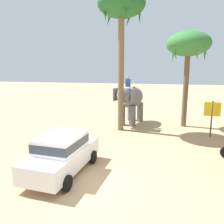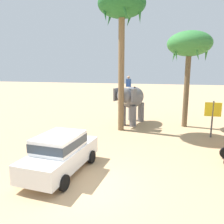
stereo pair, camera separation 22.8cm
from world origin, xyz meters
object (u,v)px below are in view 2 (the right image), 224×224
object	(u,v)px
elephant_with_mahout	(131,100)
palm_tree_left_of_road	(122,9)
palm_tree_behind_elephant	(189,46)
car_sedan_foreground	(61,152)
signboard_yellow	(213,112)

from	to	relation	value
elephant_with_mahout	palm_tree_left_of_road	size ratio (longest dim) A/B	0.42
palm_tree_behind_elephant	car_sedan_foreground	bearing A→B (deg)	-119.94
car_sedan_foreground	palm_tree_behind_elephant	world-z (taller)	palm_tree_behind_elephant
palm_tree_behind_elephant	palm_tree_left_of_road	distance (m)	5.57
car_sedan_foreground	elephant_with_mahout	bearing A→B (deg)	81.83
palm_tree_behind_elephant	palm_tree_left_of_road	xyz separation A→B (m)	(-4.55, -2.28, 2.26)
car_sedan_foreground	signboard_yellow	world-z (taller)	signboard_yellow
car_sedan_foreground	palm_tree_behind_elephant	xyz separation A→B (m)	(5.51, 9.56, 5.10)
palm_tree_left_of_road	signboard_yellow	xyz separation A→B (m)	(6.08, -0.21, -6.60)
car_sedan_foreground	signboard_yellow	size ratio (longest dim) A/B	1.74
elephant_with_mahout	palm_tree_behind_elephant	size ratio (longest dim) A/B	0.56
car_sedan_foreground	elephant_with_mahout	xyz separation A→B (m)	(1.34, 9.31, 1.06)
car_sedan_foreground	palm_tree_behind_elephant	distance (m)	12.16
palm_tree_behind_elephant	signboard_yellow	world-z (taller)	palm_tree_behind_elephant
car_sedan_foreground	palm_tree_left_of_road	bearing A→B (deg)	82.48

